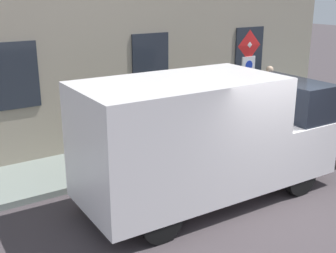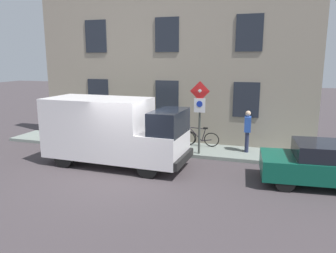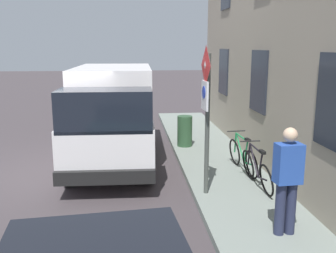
% 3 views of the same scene
% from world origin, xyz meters
% --- Properties ---
extents(ground_plane, '(80.00, 80.00, 0.00)m').
position_xyz_m(ground_plane, '(0.00, 0.00, 0.00)').
color(ground_plane, '#433B3E').
extents(sidewalk_slab, '(1.92, 14.93, 0.14)m').
position_xyz_m(sidewalk_slab, '(3.83, 0.00, 0.07)').
color(sidewalk_slab, gray).
rests_on(sidewalk_slab, ground_plane).
extents(building_facade, '(0.75, 12.93, 6.90)m').
position_xyz_m(building_facade, '(5.13, 0.00, 3.45)').
color(building_facade, gray).
rests_on(building_facade, ground_plane).
extents(sign_post_stacked, '(0.15, 0.56, 2.81)m').
position_xyz_m(sign_post_stacked, '(3.08, -1.90, 2.04)').
color(sign_post_stacked, '#474C47').
rests_on(sign_post_stacked, sidewalk_slab).
extents(delivery_van, '(2.14, 5.38, 2.50)m').
position_xyz_m(delivery_van, '(1.17, 0.95, 1.33)').
color(delivery_van, white).
rests_on(delivery_van, ground_plane).
extents(bicycle_black, '(0.46, 1.71, 0.89)m').
position_xyz_m(bicycle_black, '(4.24, -1.67, 0.51)').
color(bicycle_black, black).
rests_on(bicycle_black, sidewalk_slab).
extents(bicycle_green, '(0.46, 1.71, 0.89)m').
position_xyz_m(bicycle_green, '(4.24, -0.66, 0.51)').
color(bicycle_green, black).
rests_on(bicycle_green, sidewalk_slab).
extents(pedestrian, '(0.42, 0.29, 1.72)m').
position_xyz_m(pedestrian, '(4.01, -3.72, 1.07)').
color(pedestrian, '#262B47').
rests_on(pedestrian, sidewalk_slab).
extents(litter_bin, '(0.44, 0.44, 0.90)m').
position_xyz_m(litter_bin, '(3.21, 1.82, 0.59)').
color(litter_bin, '#2D5133').
rests_on(litter_bin, sidewalk_slab).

